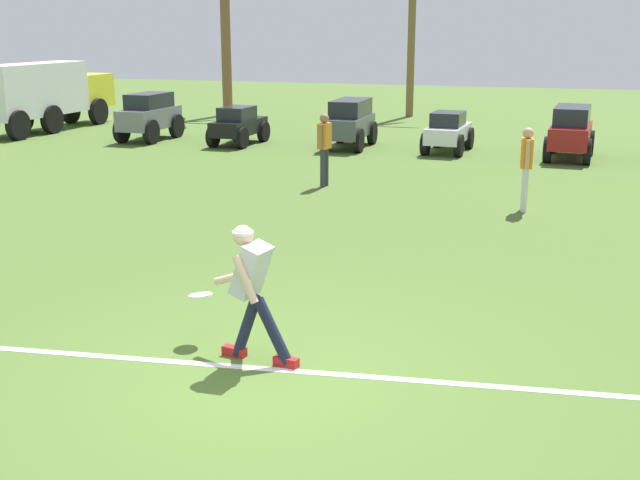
% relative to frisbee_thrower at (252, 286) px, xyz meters
% --- Properties ---
extents(ground_plane, '(80.00, 80.00, 0.00)m').
position_rel_frisbee_thrower_xyz_m(ground_plane, '(0.28, -0.41, -0.80)').
color(ground_plane, '#4A682A').
extents(field_line_paint, '(26.87, 3.49, 0.01)m').
position_rel_frisbee_thrower_xyz_m(field_line_paint, '(0.28, -0.18, -0.80)').
color(field_line_paint, white).
rests_on(field_line_paint, ground_plane).
extents(frisbee_thrower, '(1.06, 0.57, 1.43)m').
position_rel_frisbee_thrower_xyz_m(frisbee_thrower, '(0.00, 0.00, 0.00)').
color(frisbee_thrower, '#191E38').
rests_on(frisbee_thrower, ground_plane).
extents(frisbee_in_flight, '(0.36, 0.36, 0.06)m').
position_rel_frisbee_thrower_xyz_m(frisbee_in_flight, '(-0.74, 0.32, -0.28)').
color(frisbee_in_flight, white).
extents(teammate_near_sideline, '(0.23, 0.50, 1.56)m').
position_rel_frisbee_thrower_xyz_m(teammate_near_sideline, '(-2.07, 9.09, 0.14)').
color(teammate_near_sideline, '#33333D').
rests_on(teammate_near_sideline, ground_plane).
extents(teammate_midfield, '(0.24, 0.50, 1.56)m').
position_rel_frisbee_thrower_xyz_m(teammate_midfield, '(2.19, 7.95, 0.14)').
color(teammate_midfield, silver).
rests_on(teammate_midfield, ground_plane).
extents(parked_car_slot_a, '(1.17, 2.36, 1.40)m').
position_rel_frisbee_thrower_xyz_m(parked_car_slot_a, '(-9.25, 14.40, -0.06)').
color(parked_car_slot_a, slate).
rests_on(parked_car_slot_a, ground_plane).
extents(parked_car_slot_b, '(1.15, 2.23, 1.10)m').
position_rel_frisbee_thrower_xyz_m(parked_car_slot_b, '(-6.33, 14.35, -0.24)').
color(parked_car_slot_b, black).
rests_on(parked_car_slot_b, ground_plane).
extents(parked_car_slot_c, '(1.19, 2.42, 1.34)m').
position_rel_frisbee_thrower_xyz_m(parked_car_slot_c, '(-3.09, 14.78, -0.08)').
color(parked_car_slot_c, '#474C51').
rests_on(parked_car_slot_c, ground_plane).
extents(parked_car_slot_d, '(1.17, 2.24, 1.10)m').
position_rel_frisbee_thrower_xyz_m(parked_car_slot_d, '(-0.30, 14.74, -0.24)').
color(parked_car_slot_d, silver).
rests_on(parked_car_slot_d, ground_plane).
extents(parked_car_slot_e, '(1.25, 2.44, 1.34)m').
position_rel_frisbee_thrower_xyz_m(parked_car_slot_e, '(2.90, 14.62, -0.08)').
color(parked_car_slot_e, maroon).
rests_on(parked_car_slot_e, ground_plane).
extents(box_truck, '(1.45, 5.91, 2.20)m').
position_rel_frisbee_thrower_xyz_m(box_truck, '(-13.56, 15.38, 0.43)').
color(box_truck, yellow).
rests_on(box_truck, ground_plane).
extents(palm_tree_far_left, '(3.50, 3.44, 5.61)m').
position_rel_frisbee_thrower_xyz_m(palm_tree_far_left, '(-9.91, 21.63, 2.49)').
color(palm_tree_far_left, brown).
rests_on(palm_tree_far_left, ground_plane).
extents(palm_tree_left_of_centre, '(3.27, 3.23, 6.37)m').
position_rel_frisbee_thrower_xyz_m(palm_tree_left_of_centre, '(-3.08, 23.20, 3.16)').
color(palm_tree_left_of_centre, brown).
rests_on(palm_tree_left_of_centre, ground_plane).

